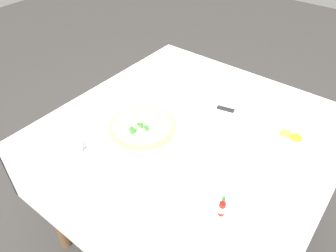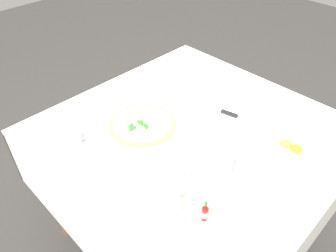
# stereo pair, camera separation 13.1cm
# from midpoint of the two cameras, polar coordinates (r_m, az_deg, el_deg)

# --- Properties ---
(ground_plane) EXTENTS (8.00, 8.00, 0.00)m
(ground_plane) POSITION_cam_midpoint_polar(r_m,az_deg,el_deg) (1.88, 1.20, -17.80)
(ground_plane) COLOR #33302D
(dining_table) EXTENTS (1.11, 1.11, 0.73)m
(dining_table) POSITION_cam_midpoint_polar(r_m,az_deg,el_deg) (1.41, 1.53, -4.65)
(dining_table) COLOR white
(dining_table) RESTS_ON ground_plane
(pizza_plate) EXTENTS (0.36, 0.36, 0.02)m
(pizza_plate) POSITION_cam_midpoint_polar(r_m,az_deg,el_deg) (1.32, -7.33, -0.58)
(pizza_plate) COLOR white
(pizza_plate) RESTS_ON dining_table
(pizza) EXTENTS (0.27, 0.27, 0.02)m
(pizza) POSITION_cam_midpoint_polar(r_m,az_deg,el_deg) (1.31, -7.39, -0.13)
(pizza) COLOR #DBAD60
(pizza) RESTS_ON pizza_plate
(coffee_cup_center_back) EXTENTS (0.13, 0.13, 0.06)m
(coffee_cup_center_back) POSITION_cam_midpoint_polar(r_m,az_deg,el_deg) (1.27, -19.31, -3.82)
(coffee_cup_center_back) COLOR white
(coffee_cup_center_back) RESTS_ON dining_table
(coffee_cup_back_corner) EXTENTS (0.13, 0.13, 0.06)m
(coffee_cup_back_corner) POSITION_cam_midpoint_polar(r_m,az_deg,el_deg) (1.10, -0.99, -9.19)
(coffee_cup_back_corner) COLOR white
(coffee_cup_back_corner) RESTS_ON dining_table
(water_glass_right_edge) EXTENTS (0.07, 0.07, 0.10)m
(water_glass_right_edge) POSITION_cam_midpoint_polar(r_m,az_deg,el_deg) (1.01, -0.49, -13.87)
(water_glass_right_edge) COLOR white
(water_glass_right_edge) RESTS_ON dining_table
(water_glass_far_left) EXTENTS (0.06, 0.06, 0.11)m
(water_glass_far_left) POSITION_cam_midpoint_polar(r_m,az_deg,el_deg) (1.14, 7.70, -5.82)
(water_glass_far_left) COLOR white
(water_glass_far_left) RESTS_ON dining_table
(napkin_folded) EXTENTS (0.24, 0.17, 0.02)m
(napkin_folded) POSITION_cam_midpoint_polar(r_m,az_deg,el_deg) (1.40, 9.27, 1.86)
(napkin_folded) COLOR white
(napkin_folded) RESTS_ON dining_table
(dinner_knife) EXTENTS (0.19, 0.06, 0.01)m
(dinner_knife) POSITION_cam_midpoint_polar(r_m,az_deg,el_deg) (1.39, 9.44, 2.29)
(dinner_knife) COLOR silver
(dinner_knife) RESTS_ON napkin_folded
(citrus_bowl) EXTENTS (0.15, 0.15, 0.06)m
(citrus_bowl) POSITION_cam_midpoint_polar(r_m,az_deg,el_deg) (1.30, 17.99, -2.47)
(citrus_bowl) COLOR white
(citrus_bowl) RESTS_ON dining_table
(hot_sauce_bottle) EXTENTS (0.02, 0.02, 0.08)m
(hot_sauce_bottle) POSITION_cam_midpoint_polar(r_m,az_deg,el_deg) (1.02, 5.78, -14.23)
(hot_sauce_bottle) COLOR #B7140F
(hot_sauce_bottle) RESTS_ON dining_table
(salt_shaker) EXTENTS (0.03, 0.03, 0.06)m
(salt_shaker) POSITION_cam_midpoint_polar(r_m,az_deg,el_deg) (1.03, 7.42, -14.90)
(salt_shaker) COLOR white
(salt_shaker) RESTS_ON dining_table
(pepper_shaker) EXTENTS (0.03, 0.03, 0.06)m
(pepper_shaker) POSITION_cam_midpoint_polar(r_m,az_deg,el_deg) (1.03, 4.10, -14.15)
(pepper_shaker) COLOR white
(pepper_shaker) RESTS_ON dining_table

